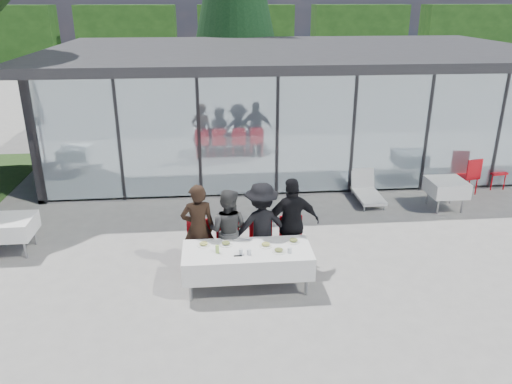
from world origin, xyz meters
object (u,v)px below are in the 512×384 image
Objects in this scene: diner_chair_a at (199,243)px; diner_d at (292,223)px; diner_b at (228,230)px; spare_table_left at (12,227)px; dining_table at (247,260)px; plate_b at (226,243)px; lounger at (366,190)px; plate_c at (266,245)px; diner_chair_c at (261,240)px; spare_chair_b at (470,174)px; diner_a at (198,228)px; spare_table_right at (446,187)px; plate_a at (204,244)px; folded_eyeglasses at (238,256)px; diner_chair_b at (228,242)px; spare_chair_a at (494,168)px; diner_c at (262,226)px; diner_chair_d at (291,239)px; juice_bottle at (217,249)px; plate_d at (294,241)px; plate_extra at (279,250)px.

diner_chair_a is 1.80m from diner_d.
spare_table_left is (-4.30, 1.06, -0.25)m from diner_b.
dining_table is 2.63× the size of spare_table_left.
lounger is (3.71, 3.65, -0.52)m from plate_b.
diner_chair_a reaches higher than plate_c.
diner_chair_c is 0.70m from plate_c.
diner_chair_c is at bearing 0.00° from diner_chair_a.
spare_chair_b reaches higher than lounger.
spare_chair_b is at bearing -161.72° from diner_a.
dining_table reaches higher than lounger.
diner_b reaches higher than spare_table_right.
diner_d is 0.83m from plate_c.
diner_chair_c is at bearing 26.11° from plate_a.
diner_d is at bearing 40.37° from folded_eyeglasses.
diner_a is 1.78× the size of diner_chair_a.
diner_chair_b is 4.81m from lounger.
diner_d is (0.90, 0.69, 0.36)m from dining_table.
diner_b is 8.29m from spare_chair_a.
diner_chair_c is 6.70m from spare_chair_b.
plate_b is at bearing 29.53° from diner_c.
diner_chair_d and spare_chair_a have the same top height.
diner_d is 1.83× the size of spare_chair_a.
juice_bottle is (-0.86, -0.17, 0.04)m from plate_c.
plate_d is at bearing -25.04° from diner_chair_b.
diner_a is 1.07× the size of diner_b.
lounger is (7.96, 2.11, -0.30)m from spare_table_left.
diner_d is (1.21, 0.00, 0.09)m from diner_b.
diner_chair_b is 4.42m from spare_table_left.
diner_chair_c and diner_chair_d have the same top height.
plate_extra is (0.20, -0.23, 0.00)m from plate_c.
dining_table is 1.27× the size of diner_d.
spare_table_left is 11.99m from spare_chair_a.
dining_table is at bearing -20.83° from spare_table_left.
spare_chair_a is at bearing 25.11° from diner_chair_a.
diner_chair_a is at bearing -8.30° from diner_c.
folded_eyeglasses is at bearing -82.21° from diner_chair_b.
spare_table_left is at bearing 161.45° from plate_c.
plate_a is at bearing 178.52° from plate_b.
spare_chair_a is at bearing 32.99° from plate_c.
diner_chair_a is 4.17× the size of plate_d.
dining_table is 0.83m from diner_c.
spare_chair_a is at bearing 34.37° from spare_table_right.
diner_chair_d reaches higher than plate_a.
spare_table_left is at bearing -165.19° from lounger.
diner_d reaches higher than spare_chair_b.
diner_c is 12.24× the size of folded_eyeglasses.
plate_a is at bearing 9.35° from diner_d.
diner_c is 1.14m from juice_bottle.
diner_c reaches higher than diner_chair_b.
diner_b is 0.80m from juice_bottle.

